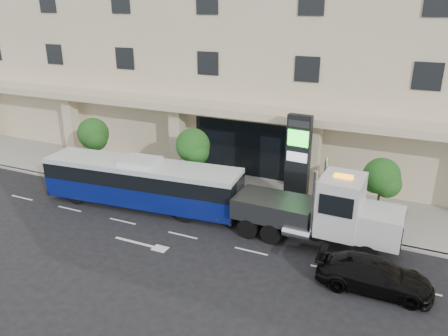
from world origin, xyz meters
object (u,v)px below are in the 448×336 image
object	(u,v)px
tow_truck	(322,213)
signage_pylon	(298,161)
black_sedan	(374,275)
city_bus	(142,182)

from	to	relation	value
tow_truck	signage_pylon	world-z (taller)	signage_pylon
tow_truck	black_sedan	size ratio (longest dim) A/B	1.96
tow_truck	signage_pylon	distance (m)	4.59
tow_truck	black_sedan	world-z (taller)	tow_truck
signage_pylon	city_bus	bearing A→B (deg)	-152.96
city_bus	tow_truck	size ratio (longest dim) A/B	1.29
tow_truck	black_sedan	distance (m)	4.32
city_bus	black_sedan	world-z (taller)	city_bus
tow_truck	signage_pylon	xyz separation A→B (m)	(-2.40, 3.72, 1.24)
city_bus	signage_pylon	size ratio (longest dim) A/B	2.20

